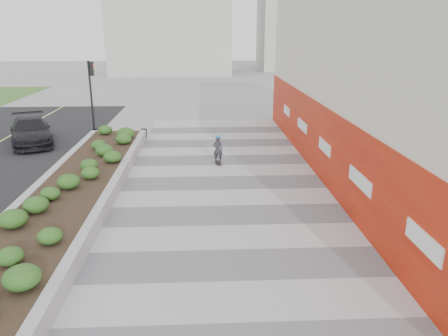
% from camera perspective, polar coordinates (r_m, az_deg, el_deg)
% --- Properties ---
extents(ground, '(160.00, 160.00, 0.00)m').
position_cam_1_polar(ground, '(10.22, 2.37, -17.55)').
color(ground, gray).
rests_on(ground, ground).
extents(walkway, '(8.00, 36.00, 0.01)m').
position_cam_1_polar(walkway, '(12.78, 1.17, -9.77)').
color(walkway, '#A8A8AD').
rests_on(walkway, ground).
extents(building, '(6.04, 24.08, 8.00)m').
position_cam_1_polar(building, '(19.06, 21.73, 10.67)').
color(building, beige).
rests_on(building, ground).
extents(planter, '(3.00, 18.00, 0.90)m').
position_cam_1_polar(planter, '(16.93, -18.73, -2.18)').
color(planter, '#9E9EA0').
rests_on(planter, ground).
extents(traffic_signal_near, '(0.33, 0.28, 4.20)m').
position_cam_1_polar(traffic_signal_near, '(26.78, -16.91, 10.20)').
color(traffic_signal_near, black).
rests_on(traffic_signal_near, ground).
extents(manhole_cover, '(0.44, 0.44, 0.01)m').
position_cam_1_polar(manhole_cover, '(12.82, 3.43, -9.72)').
color(manhole_cover, '#595654').
rests_on(manhole_cover, ground).
extents(skateboarder, '(0.50, 0.74, 1.37)m').
position_cam_1_polar(skateboarder, '(19.80, -0.80, 2.45)').
color(skateboarder, beige).
rests_on(skateboarder, ground).
extents(car_dark, '(3.68, 5.23, 1.41)m').
position_cam_1_polar(car_dark, '(25.63, -23.93, 4.45)').
color(car_dark, black).
rests_on(car_dark, ground).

